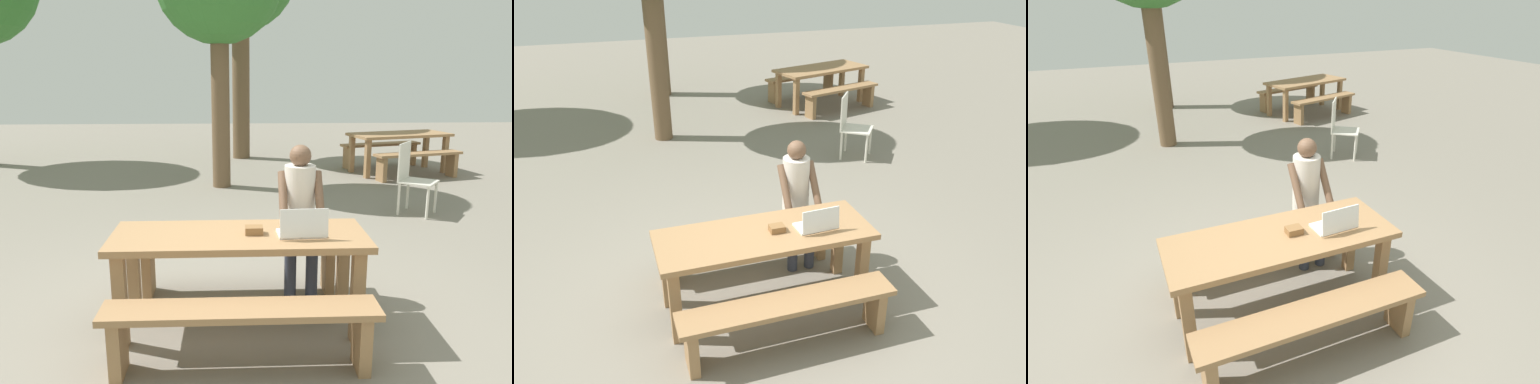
{
  "view_description": "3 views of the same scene",
  "coord_description": "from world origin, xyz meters",
  "views": [
    {
      "loc": [
        -0.03,
        -3.52,
        1.9
      ],
      "look_at": [
        0.13,
        0.25,
        0.99
      ],
      "focal_mm": 35.62,
      "sensor_mm": 36.0,
      "label": 1
    },
    {
      "loc": [
        -1.18,
        -3.67,
        2.97
      ],
      "look_at": [
        0.13,
        0.25,
        0.99
      ],
      "focal_mm": 36.52,
      "sensor_mm": 36.0,
      "label": 2
    },
    {
      "loc": [
        -1.06,
        -2.52,
        2.46
      ],
      "look_at": [
        0.13,
        0.25,
        0.99
      ],
      "focal_mm": 28.1,
      "sensor_mm": 36.0,
      "label": 3
    }
  ],
  "objects": [
    {
      "name": "person_seated",
      "position": [
        0.52,
        0.56,
        0.74
      ],
      "size": [
        0.37,
        0.39,
        1.3
      ],
      "color": "#333847",
      "rests_on": "ground"
    },
    {
      "name": "picnic_table_front",
      "position": [
        0.0,
        0.0,
        0.62
      ],
      "size": [
        1.86,
        0.7,
        0.74
      ],
      "color": "#9E754C",
      "rests_on": "ground"
    },
    {
      "name": "bench_near",
      "position": [
        0.0,
        -0.6,
        0.34
      ],
      "size": [
        1.76,
        0.3,
        0.45
      ],
      "color": "#9E754C",
      "rests_on": "ground"
    },
    {
      "name": "bench_far",
      "position": [
        0.0,
        0.6,
        0.34
      ],
      "size": [
        1.76,
        0.3,
        0.45
      ],
      "color": "#9E754C",
      "rests_on": "ground"
    },
    {
      "name": "laptop",
      "position": [
        0.45,
        -0.09,
        0.79
      ],
      "size": [
        0.35,
        0.25,
        0.22
      ],
      "rotation": [
        0.0,
        0.0,
        3.19
      ],
      "color": "white",
      "rests_on": "picnic_table_front"
    },
    {
      "name": "picnic_table_mid",
      "position": [
        3.07,
        5.82,
        0.63
      ],
      "size": [
        1.98,
        1.25,
        0.75
      ],
      "rotation": [
        0.0,
        0.0,
        0.26
      ],
      "color": "#9E754C",
      "rests_on": "ground"
    },
    {
      "name": "bench_mid_north",
      "position": [
        2.91,
        6.42,
        0.35
      ],
      "size": [
        1.68,
        0.72,
        0.47
      ],
      "rotation": [
        0.0,
        0.0,
        0.26
      ],
      "color": "#9E754C",
      "rests_on": "ground"
    },
    {
      "name": "plastic_chair",
      "position": [
        2.36,
        3.04,
        0.5
      ],
      "size": [
        0.62,
        0.62,
        0.95
      ],
      "rotation": [
        0.0,
        0.0,
        0.93
      ],
      "color": "silver",
      "rests_on": "ground"
    },
    {
      "name": "ground_plane",
      "position": [
        0.0,
        0.0,
        0.0
      ],
      "size": [
        30.0,
        30.0,
        0.0
      ],
      "primitive_type": "plane",
      "color": "gray"
    },
    {
      "name": "bench_mid_south",
      "position": [
        3.23,
        5.21,
        0.35
      ],
      "size": [
        1.68,
        0.72,
        0.47
      ],
      "rotation": [
        0.0,
        0.0,
        0.26
      ],
      "color": "#9E754C",
      "rests_on": "ground"
    },
    {
      "name": "small_pouch",
      "position": [
        0.11,
        -0.01,
        0.77
      ],
      "size": [
        0.13,
        0.1,
        0.06
      ],
      "color": "olive",
      "rests_on": "picnic_table_front"
    }
  ]
}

